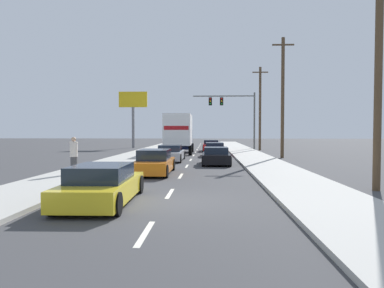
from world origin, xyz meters
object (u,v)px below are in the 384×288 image
at_px(car_yellow, 102,185).
at_px(utility_pole_mid, 283,96).
at_px(box_truck, 179,132).
at_px(car_silver, 171,154).
at_px(roadside_billboard, 133,108).
at_px(utility_pole_near, 379,61).
at_px(car_maroon, 215,150).
at_px(car_orange, 154,163).
at_px(traffic_signal_mast, 229,107).
at_px(pedestrian_near_corner, 74,155).
at_px(utility_pole_far, 260,108).
at_px(car_red, 211,146).
at_px(car_black, 216,156).

xyz_separation_m(car_yellow, utility_pole_mid, (9.49, 19.27, 4.58)).
relative_size(box_truck, car_yellow, 1.77).
distance_m(car_silver, utility_pole_mid, 10.73).
bearing_deg(car_silver, roadside_billboard, 109.31).
xyz_separation_m(box_truck, car_silver, (0.02, -8.21, -1.58)).
bearing_deg(utility_pole_near, car_maroon, 107.56).
height_order(car_silver, utility_pole_mid, utility_pole_mid).
bearing_deg(utility_pole_near, car_orange, 151.88).
bearing_deg(roadside_billboard, utility_pole_mid, -46.33).
relative_size(car_silver, utility_pole_mid, 0.46).
xyz_separation_m(traffic_signal_mast, pedestrian_near_corner, (-9.08, -26.71, -4.18)).
height_order(car_maroon, utility_pole_far, utility_pole_far).
distance_m(utility_pole_near, roadside_billboard, 37.28).
bearing_deg(car_silver, car_red, 76.59).
distance_m(car_orange, car_yellow, 7.69).
xyz_separation_m(car_yellow, car_maroon, (3.86, 21.07, 0.01)).
distance_m(utility_pole_mid, pedestrian_near_corner, 18.71).
distance_m(car_silver, pedestrian_near_corner, 10.23).
bearing_deg(car_yellow, utility_pole_far, 73.31).
distance_m(car_silver, car_red, 13.40).
xyz_separation_m(utility_pole_mid, utility_pole_far, (-0.21, 11.68, -0.18)).
bearing_deg(car_red, utility_pole_near, -76.84).
distance_m(car_red, car_maroon, 7.69).
bearing_deg(pedestrian_near_corner, car_yellow, -62.20).
height_order(box_truck, car_yellow, box_truck).
xyz_separation_m(car_red, utility_pole_far, (5.71, 2.18, 4.37)).
bearing_deg(car_yellow, pedestrian_near_corner, 117.80).
bearing_deg(traffic_signal_mast, utility_pole_near, -82.73).
bearing_deg(pedestrian_near_corner, roadside_billboard, 96.56).
bearing_deg(car_red, car_black, -89.09).
xyz_separation_m(car_red, pedestrian_near_corner, (-6.85, -22.55, 0.47)).
relative_size(car_orange, utility_pole_near, 0.47).
relative_size(car_yellow, car_black, 1.14).
bearing_deg(utility_pole_far, car_orange, -110.75).
height_order(box_truck, car_silver, box_truck).
relative_size(car_orange, traffic_signal_mast, 0.59).
relative_size(car_yellow, utility_pole_near, 0.49).
distance_m(utility_pole_near, utility_pole_far, 28.18).
height_order(box_truck, roadside_billboard, roadside_billboard).
bearing_deg(car_black, box_truck, 107.31).
bearing_deg(box_truck, utility_pole_near, -66.49).
bearing_deg(car_black, traffic_signal_mast, 84.29).
bearing_deg(traffic_signal_mast, car_yellow, -99.99).
bearing_deg(pedestrian_near_corner, car_black, 44.15).
bearing_deg(utility_pole_near, car_black, 119.44).
relative_size(utility_pole_mid, utility_pole_far, 1.04).
relative_size(car_yellow, roadside_billboard, 0.62).
height_order(utility_pole_near, pedestrian_near_corner, utility_pole_near).
bearing_deg(utility_pole_near, car_red, 103.16).
height_order(roadside_billboard, pedestrian_near_corner, roadside_billboard).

